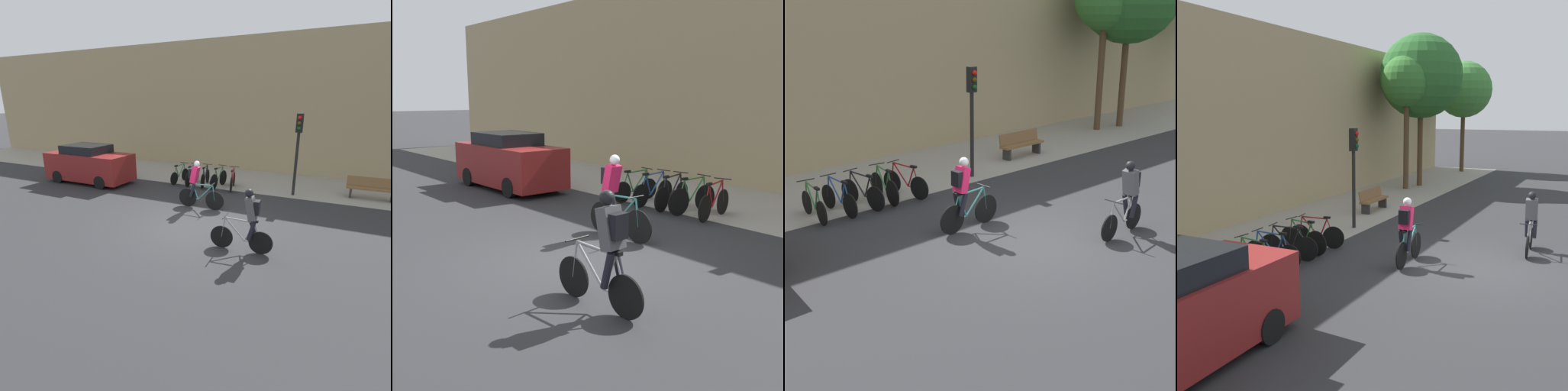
% 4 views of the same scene
% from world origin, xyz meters
% --- Properties ---
extents(ground, '(200.00, 200.00, 0.00)m').
position_xyz_m(ground, '(0.00, 0.00, 0.00)').
color(ground, '#2B2B2D').
extents(kerb_strip, '(44.00, 4.50, 0.01)m').
position_xyz_m(kerb_strip, '(0.00, 6.75, 0.00)').
color(kerb_strip, gray).
rests_on(kerb_strip, ground).
extents(cyclist_pink, '(1.81, 0.46, 1.80)m').
position_xyz_m(cyclist_pink, '(-0.72, 1.75, 0.95)').
color(cyclist_pink, black).
rests_on(cyclist_pink, ground).
extents(cyclist_grey, '(1.70, 0.46, 1.76)m').
position_xyz_m(cyclist_grey, '(2.01, -0.91, 0.95)').
color(cyclist_grey, black).
rests_on(cyclist_grey, ground).
extents(parked_bike_0, '(0.46, 1.62, 0.94)m').
position_xyz_m(parked_bike_0, '(-3.07, 4.80, 0.38)').
color(parked_bike_0, black).
rests_on(parked_bike_0, ground).
extents(parked_bike_1, '(0.46, 1.70, 0.96)m').
position_xyz_m(parked_bike_1, '(-2.38, 4.80, 0.39)').
color(parked_bike_1, black).
rests_on(parked_bike_1, ground).
extents(parked_bike_2, '(0.47, 1.70, 0.97)m').
position_xyz_m(parked_bike_2, '(-1.69, 4.80, 0.40)').
color(parked_bike_2, black).
rests_on(parked_bike_2, ground).
extents(parked_bike_3, '(0.46, 1.67, 0.99)m').
position_xyz_m(parked_bike_3, '(-1.01, 4.81, 0.41)').
color(parked_bike_3, black).
rests_on(parked_bike_3, ground).
extents(parked_bike_4, '(0.51, 1.70, 0.96)m').
position_xyz_m(parked_bike_4, '(-0.32, 4.80, 0.40)').
color(parked_bike_4, black).
rests_on(parked_bike_4, ground).
extents(parked_car, '(4.30, 1.84, 1.85)m').
position_xyz_m(parked_car, '(-7.17, 3.00, 0.90)').
color(parked_car, maroon).
rests_on(parked_car, ground).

